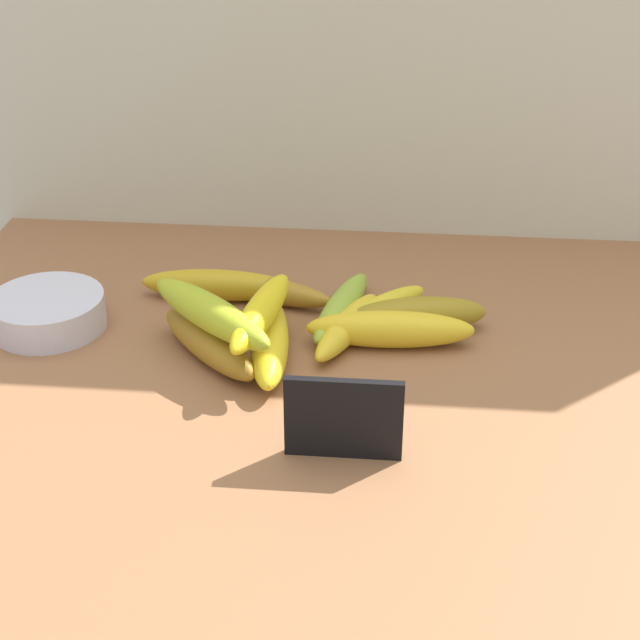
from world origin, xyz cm
name	(u,v)px	position (x,y,z in cm)	size (l,w,h in cm)	color
counter_top	(387,393)	(0.00, 0.00, 1.50)	(110.00, 76.00, 3.00)	#93613F
chalkboard_sign	(344,421)	(-3.78, -13.20, 6.86)	(11.00, 1.80, 8.40)	black
fruit_bowl	(48,312)	(-39.26, 7.95, 4.95)	(13.09, 13.09, 3.89)	silver
banana_0	(374,313)	(-1.96, 11.52, 4.67)	(17.17, 3.33, 3.33)	yellow
banana_1	(341,307)	(-5.81, 12.70, 4.65)	(17.10, 3.30, 3.30)	#92B737
banana_2	(218,285)	(-21.01, 16.41, 4.90)	(18.74, 3.80, 3.80)	gold
banana_3	(389,329)	(-0.16, 7.29, 5.09)	(18.71, 4.17, 4.17)	yellow
banana_4	(209,343)	(-19.51, 2.63, 4.99)	(17.26, 3.97, 3.97)	#9F721F
banana_5	(261,288)	(-15.81, 16.52, 4.65)	(18.46, 3.30, 3.30)	#A77925
banana_6	(348,326)	(-4.81, 8.33, 4.61)	(15.76, 3.22, 3.22)	yellow
banana_7	(417,315)	(2.91, 10.72, 5.12)	(16.15, 4.24, 4.24)	olive
banana_8	(270,342)	(-12.96, 3.36, 5.07)	(18.19, 4.14, 4.14)	yellow
banana_9	(261,312)	(-13.79, 3.16, 8.83)	(17.25, 3.37, 3.37)	yellow
banana_10	(211,313)	(-19.04, 2.37, 8.90)	(19.19, 3.86, 3.86)	#A7B926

